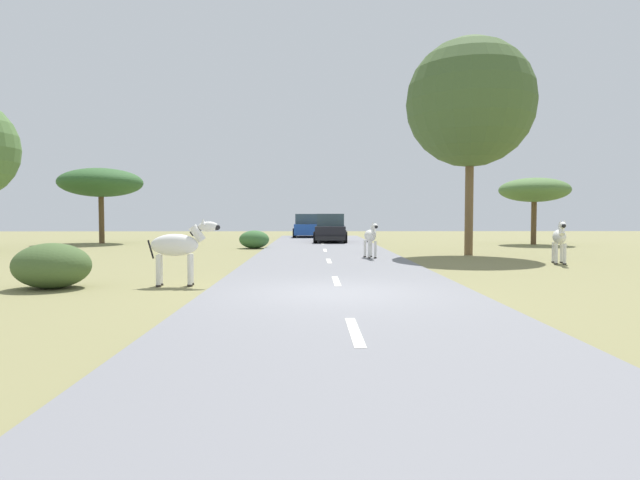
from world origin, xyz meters
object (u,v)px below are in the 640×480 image
Objects in this scene: zebra_1 at (560,237)px; car_1 at (331,229)px; bush_2 at (173,241)px; zebra_0 at (371,236)px; zebra_2 at (179,246)px; bush_0 at (254,239)px; bush_1 at (52,266)px; car_0 at (307,226)px; tree_2 at (101,183)px; tree_3 at (534,190)px; tree_0 at (470,103)px.

zebra_1 is 16.63m from car_1.
car_1 is at bearing 34.03° from bush_2.
zebra_1 reaches higher than zebra_0.
car_1 is (4.40, 20.58, -0.13)m from zebra_2.
car_1 is at bearing 54.35° from bush_0.
zebra_0 is at bearing 44.66° from bush_1.
bush_1 is 15.37m from bush_2.
tree_2 reaches higher than car_0.
car_0 is (-9.15, 22.23, -0.09)m from zebra_1.
tree_3 is 20.56m from bush_2.
bush_2 is (-13.93, 4.88, -6.13)m from tree_0.
bush_0 is at bearing -1.86° from bush_2.
tree_3 is at bearing 53.11° from tree_0.
zebra_2 is 2.96m from bush_1.
zebra_1 is 14.80m from bush_0.
zebra_2 is at bearing -64.51° from tree_2.
bush_2 is (-4.20, 0.14, -0.10)m from bush_0.
zebra_0 is 11.78m from bush_2.
car_1 is 22.20m from bush_1.
tree_0 is at bearing -26.72° from tree_2.
zebra_1 is at bearing -37.62° from bush_0.
bush_0 is (-15.90, -3.48, -2.69)m from tree_3.
bush_1 is at bearing -140.98° from tree_0.
zebra_0 is 7.46m from tree_0.
zebra_1 is at bearing 22.49° from bush_1.
zebra_1 is at bearing -67.88° from car_0.
tree_0 reaches higher than car_1.
tree_3 reaches higher than zebra_2.
car_1 reaches higher than bush_1.
zebra_2 is at bearing -75.27° from bush_2.
tree_2 is 4.10× the size of bush_2.
zebra_1 is 13.31m from zebra_2.
zebra_1 is 0.33× the size of tree_2.
zebra_1 is 18.38m from bush_2.
car_0 reaches higher than bush_0.
tree_2 reaches higher than zebra_2.
zebra_1 is 0.90× the size of bush_1.
zebra_2 is at bearing -134.77° from tree_0.
zebra_0 is 0.30× the size of tree_2.
bush_1 is 1.49× the size of bush_2.
bush_1 is (-8.44, -8.34, -0.36)m from zebra_0.
bush_1 is at bearing -101.79° from bush_0.
tree_0 reaches higher than tree_3.
bush_2 is (-3.93, 14.95, -0.62)m from zebra_2.
tree_2 is 1.23× the size of tree_3.
bush_2 is at bearing 160.71° from tree_0.
tree_3 is (10.63, 10.33, 2.26)m from zebra_0.
zebra_1 is 1.05× the size of bush_0.
car_0 reaches higher than bush_1.
bush_0 is at bearing -101.26° from car_0.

